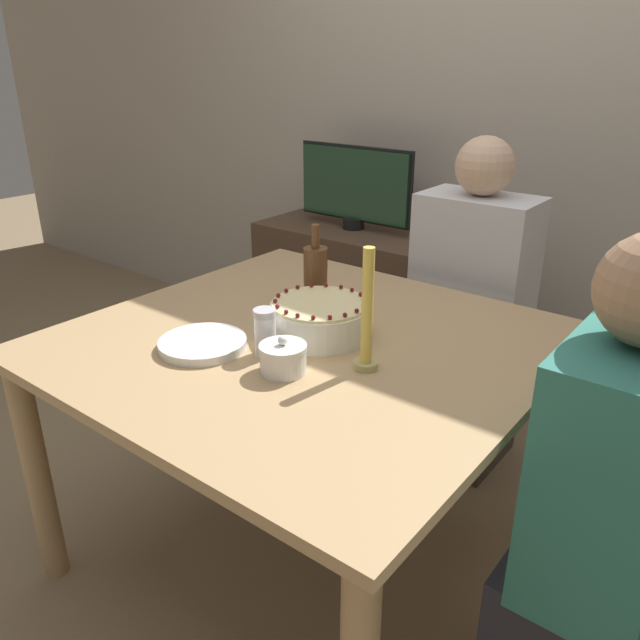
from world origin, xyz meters
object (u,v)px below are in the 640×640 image
object	(u,v)px
person_man_blue_shirt	(468,330)
tv_monitor	(355,186)
sugar_bowl	(283,358)
bottle	(316,275)
person_woman_floral	(598,547)
sugar_shaker	(265,332)
cake	(320,319)
candle	(367,320)

from	to	relation	value
person_man_blue_shirt	tv_monitor	size ratio (longest dim) A/B	2.07
sugar_bowl	bottle	distance (m)	0.45
tv_monitor	person_man_blue_shirt	bearing A→B (deg)	-23.97
person_man_blue_shirt	person_woman_floral	xyz separation A→B (m)	(0.70, -0.84, -0.01)
person_man_blue_shirt	bottle	bearing A→B (deg)	67.03
sugar_shaker	bottle	distance (m)	0.37
person_woman_floral	tv_monitor	distance (m)	1.92
person_woman_floral	tv_monitor	xyz separation A→B (m)	(-1.46, 1.18, 0.40)
cake	sugar_bowl	distance (m)	0.24
person_woman_floral	sugar_bowl	bearing A→B (deg)	101.16
sugar_bowl	sugar_shaker	world-z (taller)	sugar_shaker
person_man_blue_shirt	sugar_bowl	bearing A→B (deg)	87.85
bottle	person_woman_floral	bearing A→B (deg)	-14.63
cake	candle	bearing A→B (deg)	-22.33
bottle	person_man_blue_shirt	size ratio (longest dim) A/B	0.21
sugar_bowl	person_man_blue_shirt	size ratio (longest dim) A/B	0.10
tv_monitor	candle	bearing A→B (deg)	-53.61
cake	candle	distance (m)	0.24
bottle	person_woman_floral	xyz separation A→B (m)	(0.95, -0.25, -0.33)
sugar_bowl	sugar_shaker	xyz separation A→B (m)	(-0.10, 0.05, 0.03)
person_man_blue_shirt	person_woman_floral	bearing A→B (deg)	129.93
sugar_bowl	person_man_blue_shirt	xyz separation A→B (m)	(0.04, 0.98, -0.26)
cake	person_woman_floral	world-z (taller)	person_woman_floral
person_woman_floral	candle	bearing A→B (deg)	90.44
candle	person_man_blue_shirt	bearing A→B (deg)	97.36
sugar_shaker	person_man_blue_shirt	distance (m)	0.99
person_man_blue_shirt	cake	bearing A→B (deg)	82.30
candle	sugar_shaker	bearing A→B (deg)	-159.16
bottle	tv_monitor	distance (m)	1.06
candle	tv_monitor	world-z (taller)	tv_monitor
candle	person_woman_floral	world-z (taller)	person_woman_floral
cake	person_man_blue_shirt	bearing A→B (deg)	82.30
bottle	cake	bearing A→B (deg)	-48.37
bottle	person_woman_floral	world-z (taller)	person_woman_floral
candle	person_woman_floral	size ratio (longest dim) A/B	0.26
cake	sugar_shaker	bearing A→B (deg)	-101.34
sugar_bowl	tv_monitor	distance (m)	1.51
cake	tv_monitor	xyz separation A→B (m)	(-0.66, 1.09, 0.12)
cake	candle	xyz separation A→B (m)	(0.21, -0.09, 0.08)
sugar_bowl	tv_monitor	size ratio (longest dim) A/B	0.20
candle	person_man_blue_shirt	size ratio (longest dim) A/B	0.25
person_woman_floral	cake	bearing A→B (deg)	84.17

